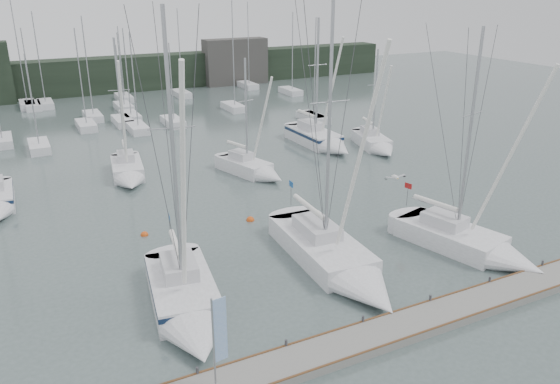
{
  "coord_description": "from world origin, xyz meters",
  "views": [
    {
      "loc": [
        -15.03,
        -21.45,
        15.02
      ],
      "look_at": [
        -1.75,
        5.0,
        3.68
      ],
      "focal_mm": 35.0,
      "sensor_mm": 36.0,
      "label": 1
    }
  ],
  "objects_px": {
    "sailboat_mid_e": "(376,145)",
    "buoy_a": "(250,220)",
    "sailboat_near_right": "(478,247)",
    "dock_banner": "(218,336)",
    "sailboat_near_left": "(188,307)",
    "buoy_c": "(145,235)",
    "sailboat_mid_c": "(255,170)",
    "sailboat_mid_d": "(322,141)",
    "sailboat_mid_b": "(128,174)",
    "sailboat_near_center": "(342,266)"
  },
  "relations": [
    {
      "from": "sailboat_near_right",
      "to": "sailboat_mid_d",
      "type": "bearing_deg",
      "value": 66.62
    },
    {
      "from": "sailboat_mid_b",
      "to": "dock_banner",
      "type": "distance_m",
      "value": 27.02
    },
    {
      "from": "dock_banner",
      "to": "sailboat_near_center",
      "type": "bearing_deg",
      "value": 23.91
    },
    {
      "from": "sailboat_near_right",
      "to": "dock_banner",
      "type": "height_order",
      "value": "sailboat_near_right"
    },
    {
      "from": "sailboat_mid_d",
      "to": "buoy_a",
      "type": "relative_size",
      "value": 23.77
    },
    {
      "from": "sailboat_mid_c",
      "to": "dock_banner",
      "type": "xyz_separation_m",
      "value": [
        -11.84,
        -23.12,
        2.27
      ]
    },
    {
      "from": "sailboat_mid_c",
      "to": "sailboat_mid_e",
      "type": "xyz_separation_m",
      "value": [
        13.61,
        1.71,
        -0.01
      ]
    },
    {
      "from": "sailboat_mid_b",
      "to": "sailboat_mid_e",
      "type": "bearing_deg",
      "value": 3.01
    },
    {
      "from": "buoy_a",
      "to": "sailboat_mid_c",
      "type": "bearing_deg",
      "value": 63.87
    },
    {
      "from": "sailboat_mid_c",
      "to": "sailboat_mid_d",
      "type": "height_order",
      "value": "sailboat_mid_d"
    },
    {
      "from": "sailboat_mid_e",
      "to": "buoy_a",
      "type": "relative_size",
      "value": 18.44
    },
    {
      "from": "sailboat_mid_c",
      "to": "sailboat_near_right",
      "type": "bearing_deg",
      "value": -89.86
    },
    {
      "from": "dock_banner",
      "to": "sailboat_near_right",
      "type": "bearing_deg",
      "value": 5.02
    },
    {
      "from": "sailboat_near_left",
      "to": "sailboat_mid_e",
      "type": "relative_size",
      "value": 1.51
    },
    {
      "from": "sailboat_mid_b",
      "to": "sailboat_mid_e",
      "type": "distance_m",
      "value": 23.3
    },
    {
      "from": "sailboat_mid_b",
      "to": "buoy_a",
      "type": "xyz_separation_m",
      "value": [
        5.58,
        -11.91,
        -0.56
      ]
    },
    {
      "from": "sailboat_mid_b",
      "to": "buoy_c",
      "type": "xyz_separation_m",
      "value": [
        -1.4,
        -11.01,
        -0.56
      ]
    },
    {
      "from": "buoy_c",
      "to": "sailboat_mid_b",
      "type": "bearing_deg",
      "value": 82.77
    },
    {
      "from": "sailboat_mid_d",
      "to": "sailboat_mid_c",
      "type": "bearing_deg",
      "value": -154.32
    },
    {
      "from": "sailboat_near_left",
      "to": "sailboat_mid_b",
      "type": "relative_size",
      "value": 1.28
    },
    {
      "from": "sailboat_mid_c",
      "to": "buoy_a",
      "type": "xyz_separation_m",
      "value": [
        -4.02,
        -8.2,
        -0.53
      ]
    },
    {
      "from": "sailboat_near_right",
      "to": "sailboat_mid_d",
      "type": "height_order",
      "value": "sailboat_near_right"
    },
    {
      "from": "sailboat_near_center",
      "to": "sailboat_near_right",
      "type": "relative_size",
      "value": 1.13
    },
    {
      "from": "sailboat_near_left",
      "to": "sailboat_mid_e",
      "type": "bearing_deg",
      "value": 45.65
    },
    {
      "from": "sailboat_near_left",
      "to": "sailboat_near_center",
      "type": "relative_size",
      "value": 0.97
    },
    {
      "from": "sailboat_mid_d",
      "to": "sailboat_mid_e",
      "type": "relative_size",
      "value": 1.29
    },
    {
      "from": "sailboat_near_left",
      "to": "sailboat_mid_c",
      "type": "relative_size",
      "value": 1.49
    },
    {
      "from": "sailboat_near_left",
      "to": "buoy_c",
      "type": "distance_m",
      "value": 10.17
    },
    {
      "from": "sailboat_mid_b",
      "to": "sailboat_mid_c",
      "type": "bearing_deg",
      "value": -13.19
    },
    {
      "from": "buoy_a",
      "to": "sailboat_near_left",
      "type": "bearing_deg",
      "value": -128.33
    },
    {
      "from": "sailboat_near_left",
      "to": "dock_banner",
      "type": "height_order",
      "value": "sailboat_near_left"
    },
    {
      "from": "sailboat_near_center",
      "to": "sailboat_mid_c",
      "type": "bearing_deg",
      "value": 84.75
    },
    {
      "from": "sailboat_near_left",
      "to": "buoy_c",
      "type": "height_order",
      "value": "sailboat_near_left"
    },
    {
      "from": "buoy_c",
      "to": "dock_banner",
      "type": "height_order",
      "value": "dock_banner"
    },
    {
      "from": "sailboat_mid_e",
      "to": "buoy_c",
      "type": "height_order",
      "value": "sailboat_mid_e"
    },
    {
      "from": "sailboat_near_left",
      "to": "sailboat_mid_e",
      "type": "distance_m",
      "value": 31.45
    },
    {
      "from": "sailboat_mid_b",
      "to": "sailboat_mid_d",
      "type": "bearing_deg",
      "value": 11.32
    },
    {
      "from": "sailboat_near_center",
      "to": "buoy_c",
      "type": "xyz_separation_m",
      "value": [
        -8.49,
        9.95,
        -0.57
      ]
    },
    {
      "from": "sailboat_near_center",
      "to": "sailboat_mid_c",
      "type": "height_order",
      "value": "sailboat_near_center"
    },
    {
      "from": "sailboat_mid_d",
      "to": "sailboat_mid_b",
      "type": "bearing_deg",
      "value": -178.15
    },
    {
      "from": "sailboat_near_right",
      "to": "dock_banner",
      "type": "distance_m",
      "value": 18.36
    },
    {
      "from": "sailboat_mid_c",
      "to": "sailboat_mid_d",
      "type": "xyz_separation_m",
      "value": [
        9.41,
        4.84,
        0.13
      ]
    },
    {
      "from": "sailboat_near_right",
      "to": "buoy_c",
      "type": "height_order",
      "value": "sailboat_near_right"
    },
    {
      "from": "sailboat_near_left",
      "to": "buoy_c",
      "type": "bearing_deg",
      "value": 96.26
    },
    {
      "from": "buoy_a",
      "to": "dock_banner",
      "type": "xyz_separation_m",
      "value": [
        -7.82,
        -14.93,
        2.8
      ]
    },
    {
      "from": "buoy_a",
      "to": "sailboat_mid_b",
      "type": "bearing_deg",
      "value": 115.13
    },
    {
      "from": "sailboat_mid_b",
      "to": "sailboat_mid_e",
      "type": "xyz_separation_m",
      "value": [
        23.21,
        -2.0,
        -0.03
      ]
    },
    {
      "from": "sailboat_mid_e",
      "to": "buoy_a",
      "type": "height_order",
      "value": "sailboat_mid_e"
    },
    {
      "from": "sailboat_mid_e",
      "to": "dock_banner",
      "type": "height_order",
      "value": "sailboat_mid_e"
    },
    {
      "from": "sailboat_mid_c",
      "to": "sailboat_mid_d",
      "type": "relative_size",
      "value": 0.79
    }
  ]
}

